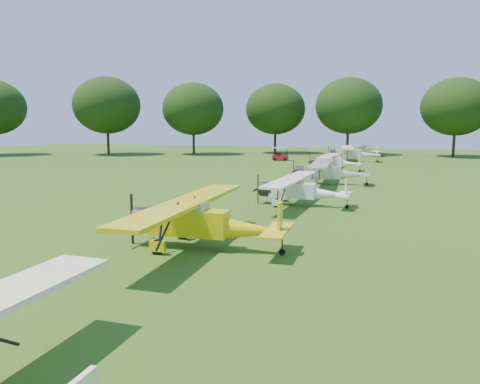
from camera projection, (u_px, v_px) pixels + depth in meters
The scene contains 9 objects.
ground at pixel (257, 217), 25.77m from camera, with size 160.00×160.00×0.00m, color #1F5314.
tree_belt at pixel (326, 65), 23.57m from camera, with size 137.36×130.27×14.52m.
aircraft_2 at pixel (201, 219), 19.03m from camera, with size 6.86×10.93×2.15m.
aircraft_3 at pixel (299, 188), 29.26m from camera, with size 5.99×9.51×1.88m.
aircraft_4 at pixel (328, 170), 39.79m from camera, with size 6.53×10.39×2.04m.
aircraft_5 at pixel (333, 161), 51.58m from camera, with size 5.82×9.24×1.83m.
aircraft_6 at pixel (352, 152), 64.03m from camera, with size 7.04×11.15×2.19m.
aircraft_7 at pixel (365, 150), 74.97m from camera, with size 5.75×9.10×1.79m.
golf_cart at pixel (280, 156), 66.03m from camera, with size 2.31×1.59×1.85m.
Camera 1 is at (7.69, -24.12, 5.07)m, focal length 35.00 mm.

